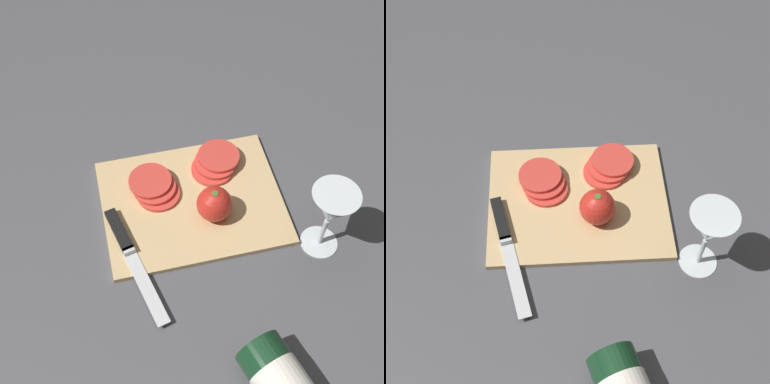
% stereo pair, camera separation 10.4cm
% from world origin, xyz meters
% --- Properties ---
extents(ground_plane, '(3.00, 3.00, 0.00)m').
position_xyz_m(ground_plane, '(0.00, 0.00, 0.00)').
color(ground_plane, '#4C4C51').
extents(cutting_board, '(0.36, 0.28, 0.01)m').
position_xyz_m(cutting_board, '(0.04, 0.01, 0.01)').
color(cutting_board, tan).
rests_on(cutting_board, ground_plane).
extents(wine_glass, '(0.08, 0.08, 0.16)m').
position_xyz_m(wine_glass, '(0.26, -0.13, 0.11)').
color(wine_glass, silver).
rests_on(wine_glass, ground_plane).
extents(whole_tomato, '(0.07, 0.07, 0.07)m').
position_xyz_m(whole_tomato, '(0.08, -0.03, 0.05)').
color(whole_tomato, red).
rests_on(whole_tomato, cutting_board).
extents(knife, '(0.08, 0.25, 0.01)m').
position_xyz_m(knife, '(-0.10, -0.06, 0.02)').
color(knife, silver).
rests_on(knife, cutting_board).
extents(tomato_slice_stack_near, '(0.10, 0.11, 0.02)m').
position_xyz_m(tomato_slice_stack_near, '(-0.02, 0.05, 0.02)').
color(tomato_slice_stack_near, '#D63D33').
rests_on(tomato_slice_stack_near, cutting_board).
extents(tomato_slice_stack_far, '(0.11, 0.11, 0.02)m').
position_xyz_m(tomato_slice_stack_far, '(0.11, 0.08, 0.02)').
color(tomato_slice_stack_far, '#D63D33').
rests_on(tomato_slice_stack_far, cutting_board).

